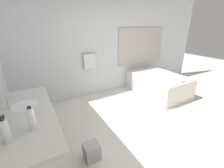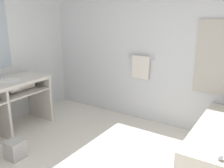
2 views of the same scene
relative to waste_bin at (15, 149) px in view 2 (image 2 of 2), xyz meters
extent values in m
cube|color=silver|center=(1.13, 2.12, 1.22)|extent=(7.40, 0.06, 2.70)
cylinder|color=silver|center=(0.83, 2.05, 1.02)|extent=(0.50, 0.02, 0.02)
cube|color=silver|center=(0.83, 2.04, 0.85)|extent=(0.32, 0.04, 0.40)
cylinder|color=white|center=(-0.73, 0.53, 0.67)|extent=(0.34, 0.34, 0.14)
cube|color=silver|center=(-0.73, 1.10, 0.28)|extent=(0.60, 0.04, 0.81)
cylinder|color=silver|center=(-0.68, 0.70, 0.58)|extent=(0.13, 0.47, 0.13)
cylinder|color=silver|center=(-0.91, 0.53, 0.75)|extent=(0.04, 0.04, 0.02)
cylinder|color=silver|center=(-0.91, 0.53, 0.84)|extent=(0.02, 0.02, 0.16)
cube|color=silver|center=(-0.87, 0.53, 0.91)|extent=(0.07, 0.01, 0.01)
sphere|color=silver|center=(2.45, 0.51, 0.46)|extent=(0.06, 0.06, 0.06)
cube|color=#B2B2B2|center=(0.00, 0.00, 0.00)|extent=(0.22, 0.22, 0.25)
camera|label=1|loc=(-0.58, -1.63, 1.78)|focal=24.00mm
camera|label=2|loc=(2.72, -1.79, 1.80)|focal=40.00mm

